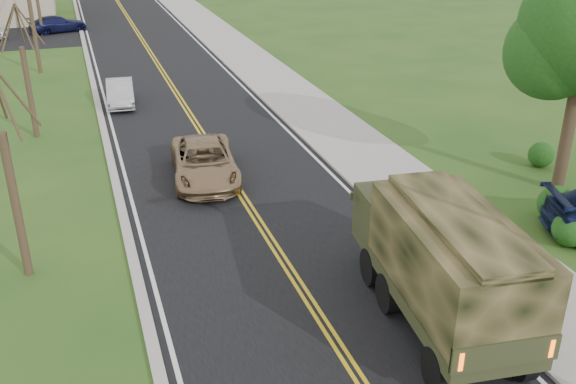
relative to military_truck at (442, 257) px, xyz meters
name	(u,v)px	position (x,y,z in m)	size (l,w,h in m)	color
road	(145,45)	(-2.65, 35.65, -1.88)	(8.00, 120.00, 0.01)	black
curb_right	(202,41)	(1.50, 35.65, -1.82)	(0.30, 120.00, 0.12)	#9E998E
sidewalk_right	(226,39)	(3.25, 35.65, -1.83)	(3.20, 120.00, 0.10)	#9E998E
curb_left	(85,48)	(-6.80, 35.65, -1.83)	(0.30, 120.00, 0.10)	#9E998E
bare_tree_a	(13,189)	(-9.65, 5.66, 0.74)	(1.93, 2.26, 6.08)	#38281C
bare_tree_b	(28,82)	(-9.65, 17.66, 0.59)	(1.83, 2.14, 5.73)	#38281C
bare_tree_c	(33,26)	(-9.65, 29.66, 0.89)	(2.04, 2.39, 6.42)	#38281C
bare_tree_d	(37,1)	(-9.65, 41.66, 0.67)	(1.88, 2.20, 5.91)	#38281C
military_truck	(442,257)	(0.00, 0.00, 0.00)	(3.00, 6.79, 3.28)	black
suv_champagne	(204,162)	(-3.56, 10.64, -1.18)	(2.31, 5.01, 1.39)	#9B7B57
sedan_silver	(120,93)	(-5.65, 21.40, -1.26)	(1.31, 3.75, 1.24)	#BCBDC2
lot_car_navy	(58,24)	(-8.47, 42.70, -1.25)	(1.78, 4.37, 1.27)	#0E1136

